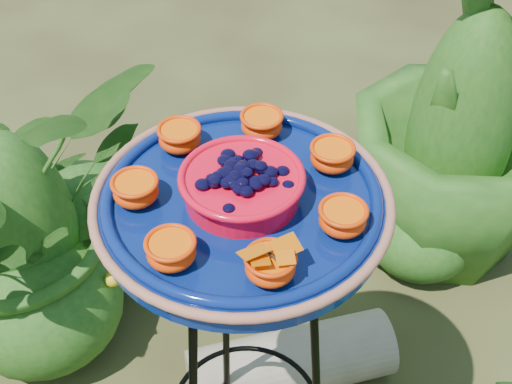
{
  "coord_description": "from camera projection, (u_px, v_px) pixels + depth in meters",
  "views": [
    {
      "loc": [
        -0.11,
        -0.86,
        1.62
      ],
      "look_at": [
        0.06,
        -0.12,
        0.91
      ],
      "focal_mm": 50.0,
      "sensor_mm": 36.0,
      "label": 1
    }
  ],
  "objects": [
    {
      "name": "feeder_dish",
      "position": [
        242.0,
        199.0,
        1.05
      ],
      "size": [
        0.47,
        0.47,
        0.1
      ],
      "rotation": [
        0.0,
        0.0,
        0.09
      ],
      "color": "#071959",
      "rests_on": "tripod_stand"
    },
    {
      "name": "driftwood_log",
      "position": [
        291.0,
        362.0,
        1.79
      ],
      "size": [
        0.52,
        0.19,
        0.17
      ],
      "primitive_type": "cylinder",
      "rotation": [
        0.0,
        1.57,
        0.04
      ],
      "color": "tan",
      "rests_on": "ground"
    },
    {
      "name": "tripod_stand",
      "position": [
        245.0,
        346.0,
        1.31
      ],
      "size": [
        0.33,
        0.35,
        0.85
      ],
      "rotation": [
        0.0,
        0.0,
        0.09
      ],
      "color": "black",
      "rests_on": "ground"
    },
    {
      "name": "shrub_back_right",
      "position": [
        471.0,
        90.0,
        1.86
      ],
      "size": [
        0.73,
        0.73,
        1.09
      ],
      "primitive_type": "imported",
      "rotation": [
        0.0,
        0.0,
        1.8
      ],
      "color": "#1D4A13",
      "rests_on": "ground"
    },
    {
      "name": "shrub_back_left",
      "position": [
        15.0,
        209.0,
        1.76
      ],
      "size": [
        0.92,
        0.91,
        0.78
      ],
      "primitive_type": "imported",
      "rotation": [
        0.0,
        0.0,
        0.69
      ],
      "color": "#1D4A13",
      "rests_on": "ground"
    }
  ]
}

